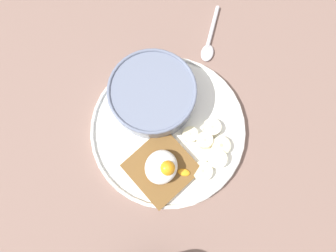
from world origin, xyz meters
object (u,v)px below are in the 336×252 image
Objects in this scene: oatmeal_bowl at (153,95)px; banana_slice_right at (190,134)px; spoon at (209,40)px; poached_egg at (162,167)px; toast_slice at (161,168)px; banana_slice_outer at (212,128)px; banana_slice_back at (221,146)px; banana_slice_inner at (202,171)px; banana_slice_front at (217,159)px; banana_slice_left at (205,141)px.

banana_slice_right is (3.00, 8.84, -1.98)cm from oatmeal_bowl.
banana_slice_right is 0.32× the size of spoon.
toast_slice is at bearing -75.62° from poached_egg.
banana_slice_outer is (-10.20, 4.59, -1.77)cm from poached_egg.
banana_slice_back reaches higher than banana_slice_inner.
oatmeal_bowl is 3.20× the size of banana_slice_front.
banana_slice_outer is 0.36× the size of spoon.
banana_slice_right is at bearing 165.78° from toast_slice.
banana_slice_right reaches higher than toast_slice.
oatmeal_bowl is at bearing -14.01° from spoon.
banana_slice_right is at bearing 71.24° from oatmeal_bowl.
banana_slice_inner is 0.31× the size of spoon.
poached_egg reaches higher than toast_slice.
banana_slice_front is (4.76, 14.87, -1.89)cm from oatmeal_bowl.
toast_slice is 3.29× the size of banana_slice_right.
oatmeal_bowl is at bearing -103.91° from banana_slice_left.
banana_slice_inner is at bearing 44.28° from banana_slice_right.
toast_slice is 3.06× the size of banana_slice_back.
banana_slice_back is at bearing 95.96° from banana_slice_right.
toast_slice is 1.95cm from poached_egg.
spoon is at bearing -157.97° from banana_slice_left.
banana_slice_left is at bearing -120.05° from banana_slice_front.
banana_slice_front is (-5.67, 7.91, 0.17)cm from toast_slice.
oatmeal_bowl reaches higher than banana_slice_right.
banana_slice_inner is at bearing -10.18° from banana_slice_back.
banana_slice_inner is at bearing 111.81° from toast_slice.
toast_slice is 7.66cm from banana_slice_right.
oatmeal_bowl is at bearing -119.99° from banana_slice_inner.
oatmeal_bowl is at bearing -146.28° from toast_slice.
banana_slice_inner is at bearing 60.01° from oatmeal_bowl.
banana_slice_back reaches higher than toast_slice.
banana_slice_back is at bearing 169.82° from banana_slice_inner.
banana_slice_back is 3.53cm from banana_slice_outer.
banana_slice_outer reaches higher than banana_slice_inner.
banana_slice_back is (-7.96, 7.33, -1.84)cm from poached_egg.
banana_slice_right is at bearing -45.89° from banana_slice_outer.
poached_egg is at bearing -24.26° from banana_slice_outer.
banana_slice_right is at bearing 14.34° from spoon.
spoon is (-18.86, -7.63, -1.43)cm from banana_slice_left.
banana_slice_front is 3.76cm from banana_slice_left.
banana_slice_front reaches higher than banana_slice_back.
banana_slice_front is 3.34cm from banana_slice_inner.
banana_slice_left is 1.09× the size of banana_slice_inner.
spoon is (-18.98, -4.85, -1.30)cm from banana_slice_right.
banana_slice_back is 5.68cm from banana_slice_right.
banana_slice_left is 0.97× the size of banana_slice_back.
banana_slice_left is 1.04× the size of banana_slice_right.
banana_slice_left is at bearing 148.32° from toast_slice.
banana_slice_right is 0.90× the size of banana_slice_outer.
banana_slice_outer is (-10.25, 4.79, 0.17)cm from toast_slice.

